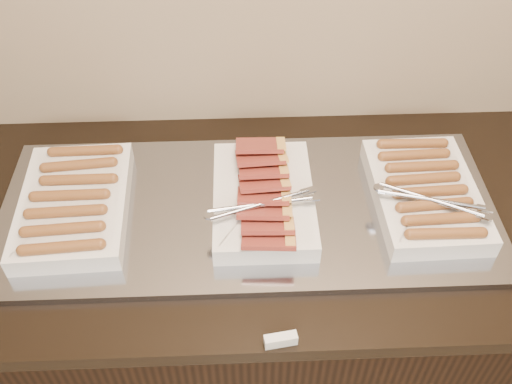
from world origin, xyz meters
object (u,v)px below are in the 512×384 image
Objects in this scene: warming_tray at (248,209)px; dish_center at (263,198)px; dish_left at (74,203)px; counter at (252,311)px; dish_right at (425,193)px.

dish_center reaches higher than warming_tray.
warming_tray is 0.41m from dish_left.
dish_left is at bearing -180.00° from counter.
dish_right reaches higher than counter.
dish_center is at bearing -7.93° from counter.
dish_left is at bearing 178.37° from dish_right.
dish_left is (-0.41, -0.00, 0.04)m from warming_tray.
dish_right is at bearing -0.54° from counter.
counter is 0.65m from dish_left.
dish_right is (0.43, -0.00, 0.04)m from warming_tray.
dish_left is at bearing -180.00° from warming_tray.
dish_center reaches higher than counter.
warming_tray is 0.06m from dish_center.
dish_center reaches higher than dish_left.
dish_center is at bearing -2.75° from dish_left.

